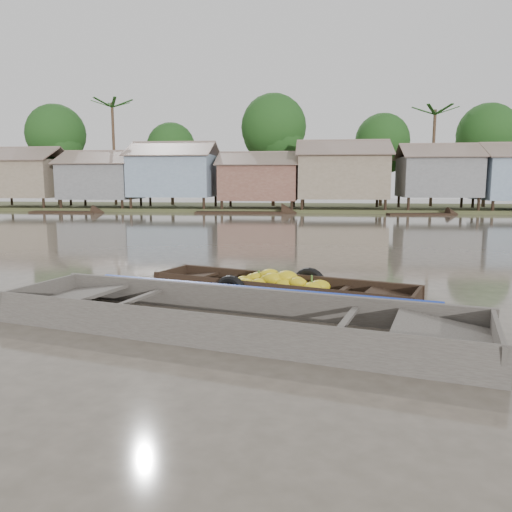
# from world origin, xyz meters

# --- Properties ---
(ground) EXTENTS (120.00, 120.00, 0.00)m
(ground) POSITION_xyz_m (0.00, 0.00, 0.00)
(ground) COLOR #4C453A
(ground) RESTS_ON ground
(riverbank) EXTENTS (120.00, 12.47, 10.22)m
(riverbank) POSITION_xyz_m (3.03, 31.86, 3.07)
(riverbank) COLOR #384723
(riverbank) RESTS_ON ground
(banana_boat) EXTENTS (5.46, 3.02, 0.77)m
(banana_boat) POSITION_xyz_m (-0.36, 0.51, 0.14)
(banana_boat) COLOR black
(banana_boat) RESTS_ON ground
(viewer_boat) EXTENTS (7.85, 3.87, 0.61)m
(viewer_boat) POSITION_xyz_m (-0.91, -1.82, 0.06)
(viewer_boat) COLOR #403A36
(viewer_boat) RESTS_ON ground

